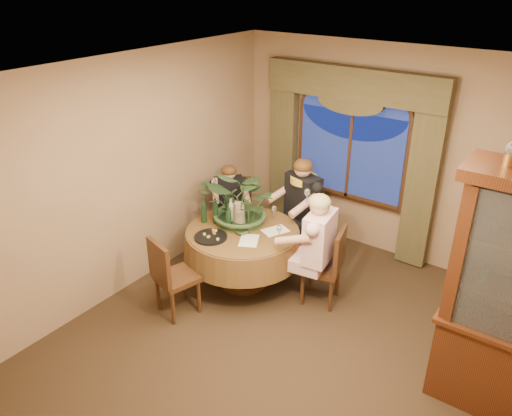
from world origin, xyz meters
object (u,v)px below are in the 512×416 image
Objects in this scene: dining_table at (243,256)px; chair_right at (321,265)px; chair_back at (238,215)px; person_scarf at (302,210)px; stoneware_vase at (239,214)px; wine_bottle_1 at (228,205)px; person_pink at (319,252)px; chair_front_left at (177,276)px; wine_bottle_3 at (215,211)px; person_back at (230,205)px; wine_bottle_4 at (228,217)px; centerpiece_plant at (243,175)px; olive_bowl at (242,231)px; wine_bottle_2 at (231,211)px; chair_back_right at (297,226)px; wine_bottle_0 at (204,210)px.

chair_right is (0.97, 0.24, 0.10)m from dining_table.
person_scarf is at bearing 152.61° from chair_back.
wine_bottle_1 reaches higher than stoneware_vase.
person_pink is at bearing -1.05° from wine_bottle_1.
dining_table is 0.94m from chair_back.
wine_bottle_3 is (-0.13, 0.85, 0.44)m from chair_front_left.
person_scarf reaches higher than person_back.
wine_bottle_1 is at bearing 75.55° from chair_back.
wine_bottle_4 is at bearing -51.54° from wine_bottle_1.
person_scarf is 4.39× the size of wine_bottle_4.
centerpiece_plant reaches higher than chair_front_left.
wine_bottle_1 is at bearing 128.46° from wine_bottle_4.
chair_back is 5.64× the size of olive_bowl.
dining_table is at bearing -13.56° from wine_bottle_2.
olive_bowl is at bearing -3.93° from wine_bottle_3.
chair_front_left is 1.05m from wine_bottle_2.
chair_right is at bearing 122.38° from chair_back.
centerpiece_plant is (0.02, 0.07, 0.49)m from stoneware_vase.
chair_right is 1.01m from chair_back_right.
person_back is (-0.12, -0.03, 0.13)m from chair_back.
chair_front_left is 0.86× the size of centerpiece_plant.
person_pink reaches higher than chair_front_left.
wine_bottle_3 is (-0.38, -0.05, 0.54)m from dining_table.
wine_bottle_4 is (-0.04, -0.25, -0.47)m from centerpiece_plant.
centerpiece_plant is at bearing 74.75° from stoneware_vase.
stoneware_vase is (-1.09, -0.14, 0.41)m from chair_right.
wine_bottle_4 is at bearing 83.79° from person_scarf.
chair_back is at bearing 116.82° from wine_bottle_1.
person_scarf is (1.02, 0.26, 0.12)m from person_back.
person_pink is 1.28× the size of centerpiece_plant.
centerpiece_plant is 3.37× the size of wine_bottle_4.
centerpiece_plant reaches higher than wine_bottle_2.
chair_right is 1.17m from stoneware_vase.
chair_back is at bearing 148.81° from person_back.
wine_bottle_3 is (-0.04, -0.21, 0.00)m from wine_bottle_1.
chair_front_left is 1.92m from person_scarf.
centerpiece_plant reaches higher than stoneware_vase.
chair_front_left reaches higher than olive_bowl.
centerpiece_plant is at bearing 121.57° from olive_bowl.
chair_back_right is 0.25m from person_scarf.
person_back is 1.10× the size of centerpiece_plant.
wine_bottle_0 is at bearing -151.37° from wine_bottle_3.
olive_bowl is 0.52× the size of wine_bottle_3.
person_back reaches higher than chair_right.
wine_bottle_1 is (0.16, 0.28, 0.00)m from wine_bottle_0.
wine_bottle_4 is (-0.37, -0.99, 0.44)m from chair_back_right.
dining_table is at bearing 12.81° from wine_bottle_0.
wine_bottle_0 is at bearing 58.27° from person_back.
wine_bottle_3 is 1.00× the size of wine_bottle_4.
chair_front_left is 1.41m from centerpiece_plant.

